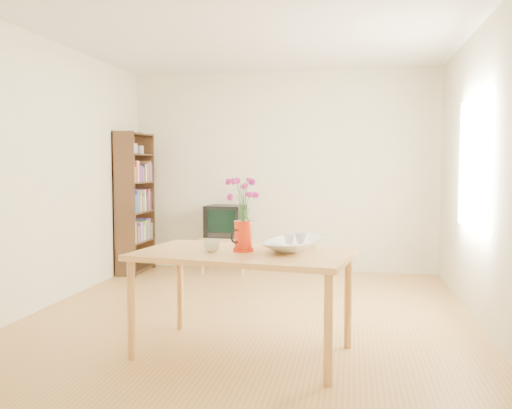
% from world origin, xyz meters
% --- Properties ---
extents(room, '(4.50, 4.50, 4.50)m').
position_xyz_m(room, '(0.03, 0.00, 1.30)').
color(room, '#A8773B').
rests_on(room, ground).
extents(table, '(1.64, 1.09, 0.75)m').
position_xyz_m(table, '(0.14, -1.02, 0.68)').
color(table, '#BE8341').
rests_on(table, ground).
extents(tv_stand, '(0.60, 0.45, 0.46)m').
position_xyz_m(tv_stand, '(-0.70, 1.97, 0.39)').
color(tv_stand, tan).
rests_on(tv_stand, ground).
extents(bookshelf, '(0.28, 0.70, 1.80)m').
position_xyz_m(bookshelf, '(-1.85, 1.75, 0.84)').
color(bookshelf, '#301C10').
rests_on(bookshelf, ground).
extents(pitcher, '(0.15, 0.21, 0.23)m').
position_xyz_m(pitcher, '(0.14, -1.01, 0.85)').
color(pitcher, red).
rests_on(pitcher, table).
extents(flowers, '(0.26, 0.26, 0.36)m').
position_xyz_m(flowers, '(0.14, -1.01, 1.15)').
color(flowers, '#D131A5').
rests_on(flowers, pitcher).
extents(mug, '(0.16, 0.16, 0.09)m').
position_xyz_m(mug, '(-0.08, -1.05, 0.80)').
color(mug, white).
rests_on(mug, table).
extents(bowl, '(0.59, 0.59, 0.46)m').
position_xyz_m(bowl, '(0.50, -0.84, 0.98)').
color(bowl, white).
rests_on(bowl, table).
extents(teacup_a, '(0.10, 0.10, 0.06)m').
position_xyz_m(teacup_a, '(0.46, -0.84, 0.93)').
color(teacup_a, white).
rests_on(teacup_a, bowl).
extents(teacup_b, '(0.10, 0.10, 0.07)m').
position_xyz_m(teacup_b, '(0.54, -0.82, 0.94)').
color(teacup_b, white).
rests_on(teacup_b, bowl).
extents(television, '(0.50, 0.47, 0.40)m').
position_xyz_m(television, '(-0.70, 1.98, 0.67)').
color(television, black).
rests_on(television, tv_stand).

